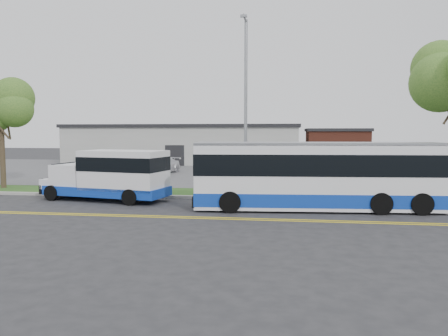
# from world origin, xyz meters

# --- Properties ---
(ground) EXTENTS (140.00, 140.00, 0.00)m
(ground) POSITION_xyz_m (0.00, 0.00, 0.00)
(ground) COLOR #28282B
(ground) RESTS_ON ground
(lane_line_north) EXTENTS (70.00, 0.12, 0.01)m
(lane_line_north) POSITION_xyz_m (0.00, -3.85, 0.01)
(lane_line_north) COLOR gold
(lane_line_north) RESTS_ON ground
(lane_line_south) EXTENTS (70.00, 0.12, 0.01)m
(lane_line_south) POSITION_xyz_m (0.00, -4.15, 0.01)
(lane_line_south) COLOR gold
(lane_line_south) RESTS_ON ground
(curb) EXTENTS (80.00, 0.30, 0.15)m
(curb) POSITION_xyz_m (0.00, 1.10, 0.07)
(curb) COLOR #9E9B93
(curb) RESTS_ON ground
(verge) EXTENTS (80.00, 3.30, 0.10)m
(verge) POSITION_xyz_m (0.00, 2.90, 0.05)
(verge) COLOR #264617
(verge) RESTS_ON ground
(parking_lot) EXTENTS (80.00, 25.00, 0.10)m
(parking_lot) POSITION_xyz_m (0.00, 17.00, 0.05)
(parking_lot) COLOR #4C4C4F
(parking_lot) RESTS_ON ground
(commercial_building) EXTENTS (25.40, 10.40, 4.35)m
(commercial_building) POSITION_xyz_m (-6.00, 27.00, 2.18)
(commercial_building) COLOR #9E9E99
(commercial_building) RESTS_ON ground
(brick_wing) EXTENTS (6.30, 7.30, 3.90)m
(brick_wing) POSITION_xyz_m (10.50, 26.00, 1.96)
(brick_wing) COLOR brown
(brick_wing) RESTS_ON ground
(tree_west) EXTENTS (4.40, 4.40, 6.91)m
(tree_west) POSITION_xyz_m (-12.00, 3.20, 5.12)
(tree_west) COLOR #37291E
(tree_west) RESTS_ON verge
(streetlight_near) EXTENTS (0.35, 1.53, 9.50)m
(streetlight_near) POSITION_xyz_m (3.00, 2.73, 5.23)
(streetlight_near) COLOR gray
(streetlight_near) RESTS_ON verge
(shuttle_bus) EXTENTS (7.00, 3.39, 2.59)m
(shuttle_bus) POSITION_xyz_m (-3.55, -0.16, 1.38)
(shuttle_bus) COLOR #0F38AA
(shuttle_bus) RESTS_ON ground
(transit_bus) EXTENTS (11.15, 3.34, 3.05)m
(transit_bus) POSITION_xyz_m (6.59, -1.27, 1.54)
(transit_bus) COLOR white
(transit_bus) RESTS_ON ground
(parked_car_a) EXTENTS (1.55, 3.96, 1.28)m
(parked_car_a) POSITION_xyz_m (-4.93, 10.28, 0.74)
(parked_car_a) COLOR #B9BCC1
(parked_car_a) RESTS_ON parking_lot
(parked_car_b) EXTENTS (2.84, 4.69, 1.27)m
(parked_car_b) POSITION_xyz_m (-5.10, 13.84, 0.74)
(parked_car_b) COLOR white
(parked_car_b) RESTS_ON parking_lot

